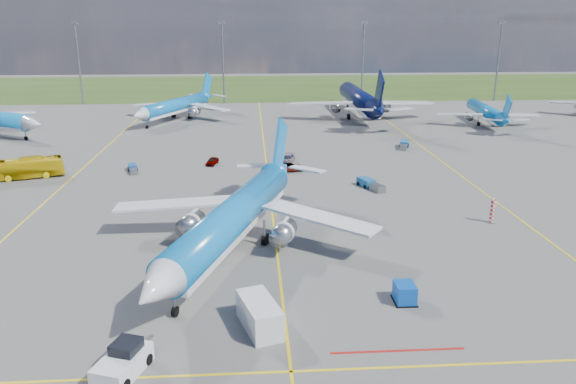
{
  "coord_description": "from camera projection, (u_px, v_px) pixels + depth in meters",
  "views": [
    {
      "loc": [
        -2.42,
        -53.26,
        23.33
      ],
      "look_at": [
        1.73,
        9.06,
        4.0
      ],
      "focal_mm": 35.0,
      "sensor_mm": 36.0,
      "label": 1
    }
  ],
  "objects": [
    {
      "name": "baggage_tug_e",
      "position": [
        404.0,
        145.0,
        105.71
      ],
      "size": [
        2.9,
        5.28,
        1.15
      ],
      "rotation": [
        0.0,
        0.0,
        -0.32
      ],
      "color": "#195C96",
      "rests_on": "ground"
    },
    {
      "name": "service_car_c",
      "position": [
        288.0,
        159.0,
        95.15
      ],
      "size": [
        2.83,
        4.55,
        1.23
      ],
      "primitive_type": "imported",
      "rotation": [
        0.0,
        0.0,
        -0.28
      ],
      "color": "#999999",
      "rests_on": "ground"
    },
    {
      "name": "main_airliner",
      "position": [
        234.0,
        251.0,
        58.76
      ],
      "size": [
        43.45,
        49.64,
        10.9
      ],
      "primitive_type": null,
      "rotation": [
        0.0,
        0.0,
        -0.33
      ],
      "color": "#0D6FBF",
      "rests_on": "ground"
    },
    {
      "name": "pushback_tug",
      "position": [
        123.0,
        362.0,
        38.39
      ],
      "size": [
        3.71,
        6.38,
        2.14
      ],
      "rotation": [
        0.0,
        0.0,
        -0.34
      ],
      "color": "silver",
      "rests_on": "ground"
    },
    {
      "name": "baggage_tug_c",
      "position": [
        133.0,
        169.0,
        89.34
      ],
      "size": [
        2.27,
        4.58,
        0.99
      ],
      "rotation": [
        0.0,
        0.0,
        0.26
      ],
      "color": "#194897",
      "rests_on": "ground"
    },
    {
      "name": "bg_jet_n",
      "position": [
        359.0,
        117.0,
        139.14
      ],
      "size": [
        37.56,
        49.29,
        12.91
      ],
      "primitive_type": null,
      "rotation": [
        0.0,
        0.0,
        3.14
      ],
      "color": "#060E39",
      "rests_on": "ground"
    },
    {
      "name": "service_van",
      "position": [
        260.0,
        315.0,
        43.9
      ],
      "size": [
        3.79,
        5.76,
        2.34
      ],
      "primitive_type": "cube",
      "rotation": [
        0.0,
        0.0,
        0.3
      ],
      "color": "silver",
      "rests_on": "ground"
    },
    {
      "name": "bg_jet_nnw",
      "position": [
        177.0,
        120.0,
        135.28
      ],
      "size": [
        40.81,
        45.16,
        9.65
      ],
      "primitive_type": null,
      "rotation": [
        0.0,
        0.0,
        -0.43
      ],
      "color": "#0D6FBF",
      "rests_on": "ground"
    },
    {
      "name": "grass_strip",
      "position": [
        257.0,
        87.0,
        200.79
      ],
      "size": [
        400.0,
        80.0,
        0.01
      ],
      "primitive_type": "cube",
      "color": "#2D4719",
      "rests_on": "ground"
    },
    {
      "name": "service_car_b",
      "position": [
        291.0,
        167.0,
        89.59
      ],
      "size": [
        4.98,
        3.17,
        1.28
      ],
      "primitive_type": "imported",
      "rotation": [
        0.0,
        0.0,
        1.82
      ],
      "color": "#999999",
      "rests_on": "ground"
    },
    {
      "name": "baggage_tug_w",
      "position": [
        370.0,
        184.0,
        80.57
      ],
      "size": [
        3.37,
        5.4,
        1.19
      ],
      "rotation": [
        0.0,
        0.0,
        0.4
      ],
      "color": "#17588F",
      "rests_on": "ground"
    },
    {
      "name": "service_car_a",
      "position": [
        212.0,
        161.0,
        93.61
      ],
      "size": [
        2.29,
        3.78,
        1.21
      ],
      "primitive_type": "imported",
      "rotation": [
        0.0,
        0.0,
        -0.26
      ],
      "color": "#999999",
      "rests_on": "ground"
    },
    {
      "name": "floodlight_masts",
      "position": [
        293.0,
        58.0,
        159.59
      ],
      "size": [
        202.2,
        0.5,
        22.7
      ],
      "color": "slate",
      "rests_on": "ground"
    },
    {
      "name": "taxiway_lines",
      "position": [
        269.0,
        181.0,
        84.23
      ],
      "size": [
        60.25,
        160.0,
        0.02
      ],
      "color": "yellow",
      "rests_on": "ground"
    },
    {
      "name": "warning_post",
      "position": [
        492.0,
        211.0,
        66.65
      ],
      "size": [
        0.5,
        0.5,
        3.0
      ],
      "primitive_type": "cylinder",
      "color": "red",
      "rests_on": "ground"
    },
    {
      "name": "apron_bus",
      "position": [
        24.0,
        168.0,
        85.19
      ],
      "size": [
        11.76,
        6.16,
        3.2
      ],
      "primitive_type": "imported",
      "rotation": [
        0.0,
        0.0,
        1.89
      ],
      "color": "gold",
      "rests_on": "ground"
    },
    {
      "name": "bg_jet_ne",
      "position": [
        484.0,
        124.0,
        129.81
      ],
      "size": [
        27.97,
        34.74,
        8.44
      ],
      "primitive_type": null,
      "rotation": [
        0.0,
        0.0,
        3.03
      ],
      "color": "#0D6FBF",
      "rests_on": "ground"
    },
    {
      "name": "ground",
      "position": [
        277.0,
        255.0,
        57.82
      ],
      "size": [
        400.0,
        400.0,
        0.0
      ],
      "primitive_type": "plane",
      "color": "#575754",
      "rests_on": "ground"
    },
    {
      "name": "uld_container",
      "position": [
        405.0,
        293.0,
        48.1
      ],
      "size": [
        1.68,
        2.1,
        1.68
      ],
      "primitive_type": "cube",
      "rotation": [
        0.0,
        0.0,
        -0.0
      ],
      "color": "#0C46A8",
      "rests_on": "ground"
    }
  ]
}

